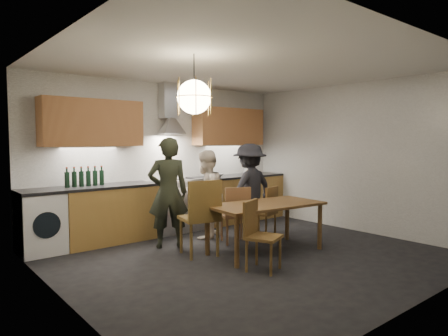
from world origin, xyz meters
TOP-DOWN VIEW (x-y plane):
  - ground at (0.00, 0.00)m, footprint 5.00×5.00m
  - room_shell at (0.00, 0.00)m, footprint 5.02×4.52m
  - counter_run at (0.02, 1.95)m, footprint 5.00×0.62m
  - range_stove at (0.00, 1.94)m, footprint 0.90×0.60m
  - wall_fixtures at (0.00, 2.07)m, footprint 4.30×0.54m
  - pendant_lamp at (-1.00, -0.10)m, footprint 0.43×0.43m
  - dining_table at (0.28, -0.01)m, footprint 1.72×0.96m
  - chair_back_left at (-0.55, 0.38)m, footprint 0.58×0.58m
  - chair_back_mid at (0.26, 0.59)m, footprint 0.53×0.53m
  - chair_back_right at (0.88, 0.54)m, footprint 0.47×0.47m
  - chair_front at (-0.34, -0.50)m, footprint 0.51×0.51m
  - person_left at (-0.64, 1.09)m, footprint 0.71×0.61m
  - person_mid at (0.14, 1.19)m, footprint 0.85×0.77m
  - person_right at (0.99, 1.06)m, footprint 1.01×0.60m
  - mixing_bowl at (0.90, 1.90)m, footprint 0.29×0.29m
  - stock_pot at (1.77, 1.94)m, footprint 0.22×0.22m
  - wine_bottles at (-1.54, 1.99)m, footprint 0.60×0.07m

SIDE VIEW (x-z plane):
  - ground at x=0.00m, z-range 0.00..0.00m
  - range_stove at x=0.00m, z-range -0.02..0.90m
  - counter_run at x=0.02m, z-range 0.00..0.90m
  - chair_back_right at x=0.88m, z-range 0.06..0.91m
  - chair_front at x=-0.34m, z-range 0.06..0.92m
  - chair_back_mid at x=0.26m, z-range 0.06..0.95m
  - chair_back_left at x=-0.55m, z-range 0.08..1.14m
  - dining_table at x=0.28m, z-range 0.27..0.97m
  - person_mid at x=0.14m, z-range 0.00..1.43m
  - person_right at x=0.99m, z-range 0.00..1.54m
  - person_left at x=-0.64m, z-range 0.00..1.64m
  - mixing_bowl at x=0.90m, z-range 0.90..0.97m
  - stock_pot at x=1.77m, z-range 0.90..1.04m
  - wine_bottles at x=-1.54m, z-range 0.90..1.20m
  - room_shell at x=0.00m, z-range 0.40..3.01m
  - wall_fixtures at x=0.00m, z-range 1.32..2.42m
  - pendant_lamp at x=-1.00m, z-range 1.75..2.45m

